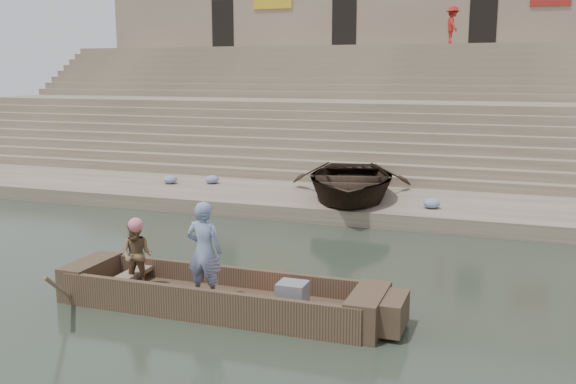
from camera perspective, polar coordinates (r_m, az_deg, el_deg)
The scene contains 14 objects.
ground at distance 12.58m, azimuth -14.62°, elevation -8.06°, with size 120.00×120.00×0.00m, color #273125.
lower_landing at distance 19.44m, azimuth -1.43°, elevation -0.53°, with size 32.00×4.00×0.40m, color gray.
mid_landing at distance 26.34m, azimuth 4.39°, elevation 5.01°, with size 32.00×3.00×2.80m, color gray.
upper_landing at distance 33.05m, azimuth 7.61°, elevation 8.17°, with size 32.00×3.00×5.20m, color gray.
ghat_steps at distance 27.93m, azimuth 5.31°, elevation 6.14°, with size 32.00×11.00×5.20m.
building_wall at distance 36.98m, azimuth 9.05°, elevation 13.03°, with size 32.00×5.07×11.20m.
main_rowboat at distance 11.07m, azimuth -6.12°, elevation -9.75°, with size 5.00×1.30×0.22m, color brown.
rowboat_trim at distance 10.92m, azimuth -5.15°, elevation -8.94°, with size 6.04×2.63×1.86m.
standing_man at distance 10.69m, azimuth -7.41°, elevation -5.21°, with size 0.61×0.40×1.67m, color navy.
rowing_man at distance 11.54m, azimuth -13.23°, elevation -5.45°, with size 0.58×0.45×1.19m, color #2A7E44.
television at distance 10.50m, azimuth 0.34°, elevation -9.04°, with size 0.46×0.42×0.40m.
beached_rowboat at distance 18.34m, azimuth 5.48°, elevation 1.06°, with size 3.63×5.08×1.05m, color #2D2116.
pedestrian at distance 32.19m, azimuth 14.34°, elevation 14.09°, with size 1.14×0.66×1.77m, color maroon.
cloth_bundles at distance 19.50m, azimuth -2.40°, elevation 0.50°, with size 8.86×1.99×0.26m.
Camera 1 is at (6.79, -9.82, 3.95)m, focal length 40.19 mm.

